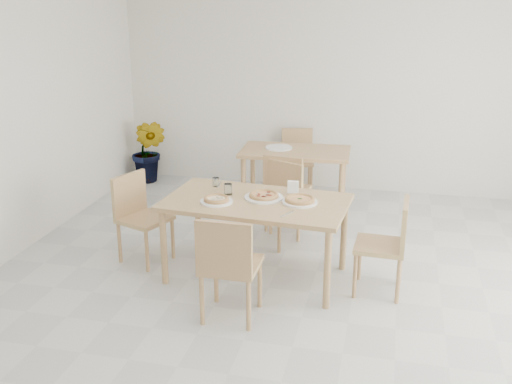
% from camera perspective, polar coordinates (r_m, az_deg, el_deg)
% --- Properties ---
extents(main_table, '(1.69, 1.04, 0.75)m').
position_cam_1_polar(main_table, '(5.39, 0.00, -1.53)').
color(main_table, tan).
rests_on(main_table, ground).
extents(chair_south, '(0.44, 0.44, 0.90)m').
position_cam_1_polar(chair_south, '(4.71, -2.67, -6.66)').
color(chair_south, tan).
rests_on(chair_south, ground).
extents(chair_north, '(0.55, 0.55, 0.84)m').
position_cam_1_polar(chair_north, '(6.25, 2.25, -0.48)').
color(chair_north, tan).
rests_on(chair_north, ground).
extents(chair_west, '(0.55, 0.55, 0.86)m').
position_cam_1_polar(chair_west, '(5.93, -11.13, -1.82)').
color(chair_west, tan).
rests_on(chair_west, ground).
extents(chair_east, '(0.44, 0.44, 0.86)m').
position_cam_1_polar(chair_east, '(5.29, 12.63, -4.49)').
color(chair_east, tan).
rests_on(chair_east, ground).
extents(plate_margherita, '(0.32, 0.32, 0.02)m').
position_cam_1_polar(plate_margherita, '(5.31, 4.18, -0.94)').
color(plate_margherita, white).
rests_on(plate_margherita, main_table).
extents(plate_mushroom, '(0.29, 0.29, 0.02)m').
position_cam_1_polar(plate_mushroom, '(5.32, -3.79, -0.90)').
color(plate_mushroom, white).
rests_on(plate_mushroom, main_table).
extents(plate_pepperoni, '(0.35, 0.35, 0.02)m').
position_cam_1_polar(plate_pepperoni, '(5.41, 0.75, -0.52)').
color(plate_pepperoni, white).
rests_on(plate_pepperoni, main_table).
extents(pizza_margherita, '(0.33, 0.33, 0.03)m').
position_cam_1_polar(pizza_margherita, '(5.30, 4.19, -0.71)').
color(pizza_margherita, tan).
rests_on(pizza_margherita, plate_margherita).
extents(pizza_mushroom, '(0.30, 0.30, 0.03)m').
position_cam_1_polar(pizza_mushroom, '(5.31, -3.79, -0.67)').
color(pizza_mushroom, tan).
rests_on(pizza_mushroom, plate_mushroom).
extents(pizza_pepperoni, '(0.32, 0.32, 0.03)m').
position_cam_1_polar(pizza_pepperoni, '(5.40, 0.75, -0.29)').
color(pizza_pepperoni, tan).
rests_on(pizza_pepperoni, plate_pepperoni).
extents(tumbler_a, '(0.08, 0.08, 0.10)m').
position_cam_1_polar(tumbler_a, '(5.51, -2.69, 0.27)').
color(tumbler_a, white).
rests_on(tumbler_a, main_table).
extents(tumbler_b, '(0.06, 0.06, 0.08)m').
position_cam_1_polar(tumbler_b, '(5.75, -3.84, 0.97)').
color(tumbler_b, white).
rests_on(tumbler_b, main_table).
extents(napkin_holder, '(0.11, 0.06, 0.12)m').
position_cam_1_polar(napkin_holder, '(5.52, 3.54, 0.40)').
color(napkin_holder, silver).
rests_on(napkin_holder, main_table).
extents(fork_a, '(0.03, 0.18, 0.01)m').
position_cam_1_polar(fork_a, '(5.81, -3.52, 0.74)').
color(fork_a, silver).
rests_on(fork_a, main_table).
extents(fork_b, '(0.10, 0.19, 0.01)m').
position_cam_1_polar(fork_b, '(5.03, 3.00, -2.12)').
color(fork_b, silver).
rests_on(fork_b, main_table).
extents(second_table, '(1.31, 0.79, 0.75)m').
position_cam_1_polar(second_table, '(7.12, 3.74, 3.21)').
color(second_table, tan).
rests_on(second_table, ground).
extents(chair_back_s, '(0.49, 0.49, 0.88)m').
position_cam_1_polar(chair_back_s, '(6.52, 2.85, 0.51)').
color(chair_back_s, tan).
rests_on(chair_back_s, ground).
extents(chair_back_n, '(0.48, 0.48, 0.82)m').
position_cam_1_polar(chair_back_n, '(7.92, 3.94, 3.48)').
color(chair_back_n, tan).
rests_on(chair_back_n, ground).
extents(plate_empty, '(0.32, 0.32, 0.02)m').
position_cam_1_polar(plate_empty, '(7.16, 2.19, 4.24)').
color(plate_empty, white).
rests_on(plate_empty, second_table).
extents(potted_plant, '(0.53, 0.45, 0.88)m').
position_cam_1_polar(potted_plant, '(8.38, -10.16, 3.86)').
color(potted_plant, '#285A1B').
rests_on(potted_plant, ground).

